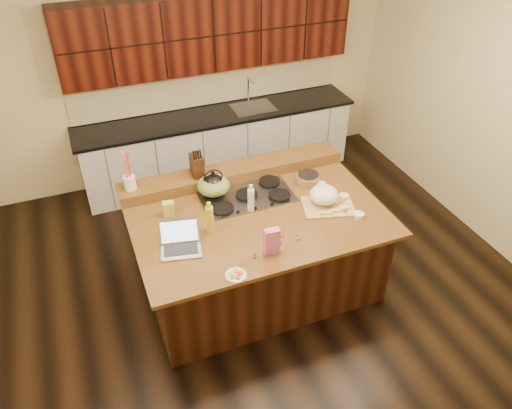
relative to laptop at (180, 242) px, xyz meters
name	(u,v)px	position (x,y,z in m)	size (l,w,h in m)	color
room	(258,176)	(0.81, 0.20, 0.36)	(5.52, 5.02, 2.72)	black
island	(258,250)	(0.81, 0.20, -0.52)	(2.40, 1.60, 0.92)	black
back_ledge	(233,172)	(0.81, 0.90, -0.01)	(2.40, 0.30, 0.12)	black
cooktop	(247,196)	(0.81, 0.50, -0.05)	(0.92, 0.52, 0.05)	gray
back_counter	(216,109)	(1.11, 2.42, 0.00)	(3.70, 0.66, 2.40)	silver
kettle	(214,184)	(0.51, 0.63, 0.08)	(0.23, 0.23, 0.20)	black
green_bowl	(214,185)	(0.51, 0.63, 0.07)	(0.33, 0.33, 0.18)	olive
laptop	(180,242)	(0.00, 0.00, 0.00)	(0.40, 0.34, 0.24)	#B7B7BC
oil_bottle	(210,219)	(0.31, 0.12, 0.07)	(0.07, 0.07, 0.27)	gold
vinegar_bottle	(251,200)	(0.77, 0.27, 0.06)	(0.06, 0.06, 0.25)	silver
wooden_tray	(325,197)	(1.47, 0.10, 0.02)	(0.57, 0.48, 0.20)	tan
ramekin_a	(359,215)	(1.68, -0.20, -0.04)	(0.10, 0.10, 0.04)	white
ramekin_b	(344,197)	(1.70, 0.12, -0.04)	(0.10, 0.10, 0.04)	white
ramekin_c	(321,185)	(1.59, 0.39, -0.04)	(0.10, 0.10, 0.04)	white
strainer_bowl	(308,179)	(1.49, 0.50, -0.02)	(0.24, 0.24, 0.09)	#996B3F
kitchen_timer	(345,211)	(1.59, -0.11, -0.03)	(0.08, 0.08, 0.07)	silver
pink_bag	(272,241)	(0.72, -0.35, 0.06)	(0.13, 0.07, 0.25)	#CA5F95
candy_plate	(236,275)	(0.33, -0.51, -0.06)	(0.18, 0.18, 0.01)	white
package_box	(169,209)	(0.02, 0.49, 0.01)	(0.11, 0.07, 0.15)	gold
utensil_crock	(130,183)	(-0.26, 0.90, 0.12)	(0.12, 0.12, 0.14)	white
knife_block	(197,165)	(0.42, 0.90, 0.17)	(0.11, 0.18, 0.22)	black
gumdrop_0	(273,244)	(0.77, -0.27, -0.06)	(0.02, 0.02, 0.02)	red
gumdrop_1	(265,244)	(0.70, -0.25, -0.06)	(0.02, 0.02, 0.02)	#198C26
gumdrop_2	(282,236)	(0.89, -0.20, -0.06)	(0.02, 0.02, 0.02)	red
gumdrop_3	(297,235)	(1.02, -0.23, -0.06)	(0.02, 0.02, 0.02)	#198C26
gumdrop_4	(278,242)	(0.82, -0.27, -0.06)	(0.02, 0.02, 0.02)	red
gumdrop_5	(255,254)	(0.57, -0.33, -0.06)	(0.02, 0.02, 0.02)	#198C26
gumdrop_6	(299,239)	(1.01, -0.29, -0.06)	(0.02, 0.02, 0.02)	red
gumdrop_7	(275,255)	(0.73, -0.41, -0.06)	(0.02, 0.02, 0.02)	#198C26
gumdrop_8	(272,240)	(0.78, -0.22, -0.06)	(0.02, 0.02, 0.02)	red
gumdrop_9	(298,239)	(1.00, -0.29, -0.06)	(0.02, 0.02, 0.02)	#198C26
gumdrop_10	(281,243)	(0.84, -0.28, -0.06)	(0.02, 0.02, 0.02)	red
gumdrop_11	(276,248)	(0.77, -0.33, -0.06)	(0.02, 0.02, 0.02)	#198C26
gumdrop_12	(255,257)	(0.55, -0.37, -0.06)	(0.02, 0.02, 0.02)	red
gumdrop_13	(280,251)	(0.79, -0.38, -0.06)	(0.02, 0.02, 0.02)	#198C26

